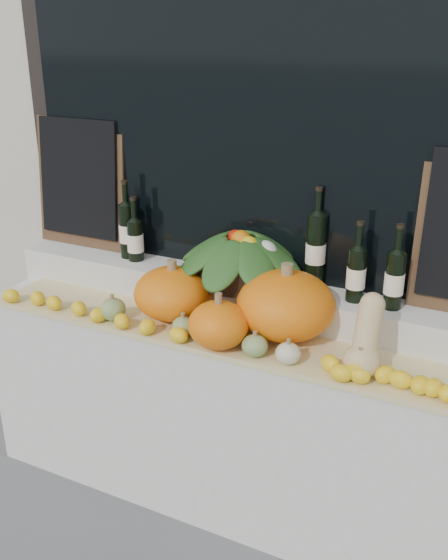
{
  "coord_description": "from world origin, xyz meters",
  "views": [
    {
      "loc": [
        1.01,
        -0.62,
        2.07
      ],
      "look_at": [
        0.0,
        1.45,
        1.12
      ],
      "focal_mm": 40.0,
      "sensor_mm": 36.0,
      "label": 1
    }
  ],
  "objects_px": {
    "produce_bowl": "(241,256)",
    "wine_bottle_tall": "(316,250)",
    "pumpkin_left": "(173,293)",
    "pumpkin_right": "(286,305)",
    "butternut_squash": "(366,340)"
  },
  "relations": [
    {
      "from": "produce_bowl",
      "to": "wine_bottle_tall",
      "type": "relative_size",
      "value": 1.42
    },
    {
      "from": "pumpkin_left",
      "to": "pumpkin_right",
      "type": "relative_size",
      "value": 0.84
    },
    {
      "from": "wine_bottle_tall",
      "to": "produce_bowl",
      "type": "bearing_deg",
      "value": -165.48
    },
    {
      "from": "pumpkin_left",
      "to": "pumpkin_right",
      "type": "height_order",
      "value": "pumpkin_right"
    },
    {
      "from": "pumpkin_right",
      "to": "wine_bottle_tall",
      "type": "distance_m",
      "value": 0.29
    },
    {
      "from": "pumpkin_left",
      "to": "wine_bottle_tall",
      "type": "relative_size",
      "value": 0.78
    },
    {
      "from": "pumpkin_right",
      "to": "produce_bowl",
      "type": "distance_m",
      "value": 0.33
    },
    {
      "from": "pumpkin_left",
      "to": "butternut_squash",
      "type": "xyz_separation_m",
      "value": [
        0.84,
        -0.09,
        0.02
      ]
    },
    {
      "from": "pumpkin_right",
      "to": "produce_bowl",
      "type": "bearing_deg",
      "value": 149.29
    },
    {
      "from": "pumpkin_left",
      "to": "butternut_squash",
      "type": "distance_m",
      "value": 0.85
    },
    {
      "from": "butternut_squash",
      "to": "wine_bottle_tall",
      "type": "xyz_separation_m",
      "value": [
        -0.32,
        0.38,
        0.17
      ]
    },
    {
      "from": "produce_bowl",
      "to": "pumpkin_left",
      "type": "bearing_deg",
      "value": -136.36
    },
    {
      "from": "pumpkin_left",
      "to": "wine_bottle_tall",
      "type": "distance_m",
      "value": 0.63
    },
    {
      "from": "pumpkin_right",
      "to": "produce_bowl",
      "type": "relative_size",
      "value": 0.65
    },
    {
      "from": "pumpkin_right",
      "to": "butternut_squash",
      "type": "xyz_separation_m",
      "value": [
        0.35,
        -0.14,
        -0.01
      ]
    }
  ]
}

